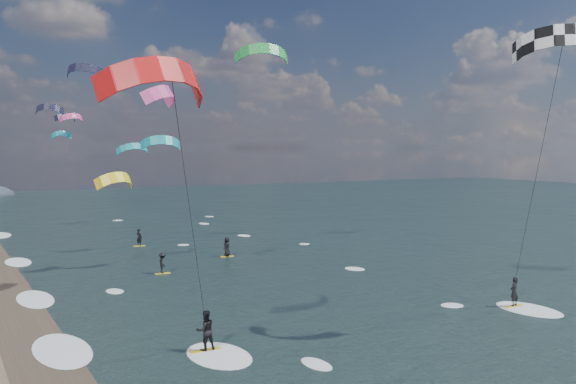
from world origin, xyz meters
TOP-DOWN VIEW (x-y plane):
  - kitesurfer_near_a at (9.93, 5.77)m, footprint 7.70×9.36m
  - kitesurfer_near_b at (-7.77, 7.40)m, footprint 7.23×8.70m
  - far_kitesurfers at (1.44, 34.28)m, footprint 8.14×14.53m
  - bg_kite_field at (0.61, 53.34)m, footprint 12.92×66.62m
  - shoreline_surf at (-10.80, 14.75)m, footprint 2.40×79.40m

SIDE VIEW (x-z plane):
  - shoreline_surf at x=-10.80m, z-range -0.06..0.06m
  - far_kitesurfers at x=1.44m, z-range -0.03..1.63m
  - kitesurfer_near_b at x=-7.77m, z-range 1.88..14.68m
  - kitesurfer_near_a at x=9.93m, z-range 3.75..18.90m
  - bg_kite_field at x=0.61m, z-range 7.18..18.32m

